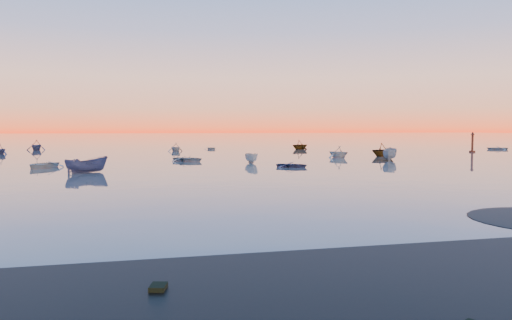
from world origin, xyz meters
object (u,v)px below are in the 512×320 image
object	(u,v)px
boat_near_left	(188,161)
boat_near_right	(338,158)
boat_near_center	(87,173)
channel_marker	(472,144)

from	to	relation	value
boat_near_left	boat_near_right	distance (m)	21.06
boat_near_center	channel_marker	world-z (taller)	channel_marker
boat_near_right	channel_marker	world-z (taller)	channel_marker
boat_near_center	boat_near_right	xyz separation A→B (m)	(31.44, 16.34, 0.00)
boat_near_center	boat_near_right	size ratio (longest dim) A/B	1.15
boat_near_center	boat_near_right	distance (m)	35.43
channel_marker	boat_near_right	bearing A→B (deg)	-161.55
boat_near_right	boat_near_center	bearing A→B (deg)	2.82
boat_near_center	channel_marker	xyz separation A→B (m)	(59.78, 25.80, 1.41)
boat_near_center	boat_near_right	bearing A→B (deg)	-90.50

